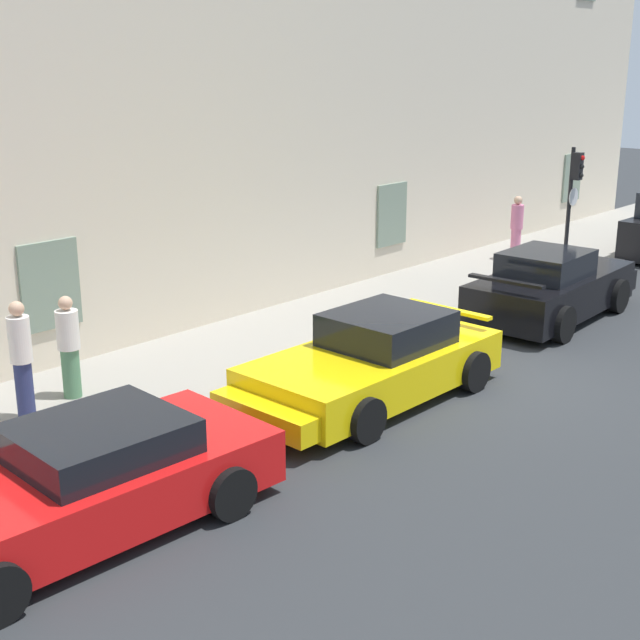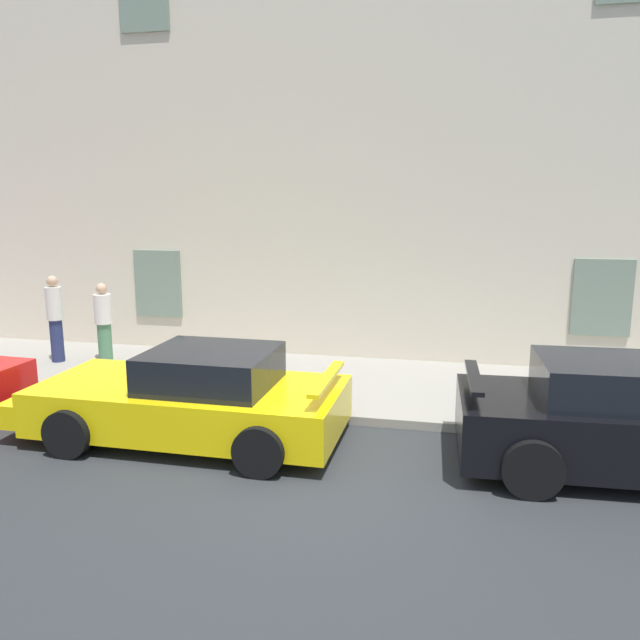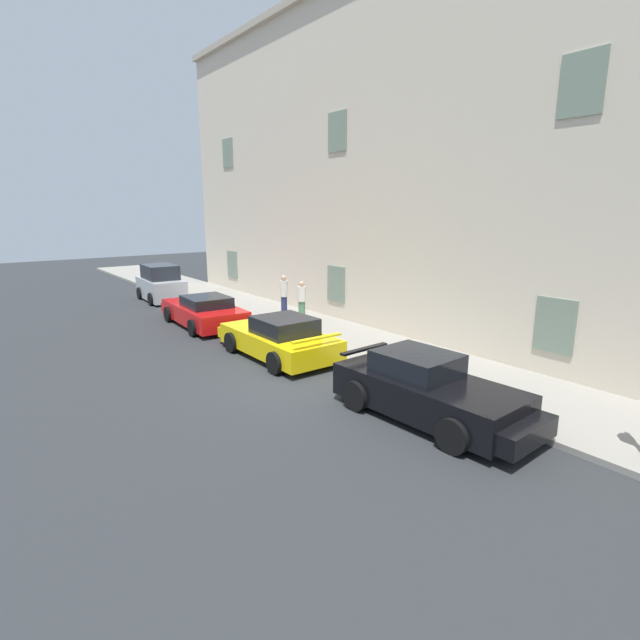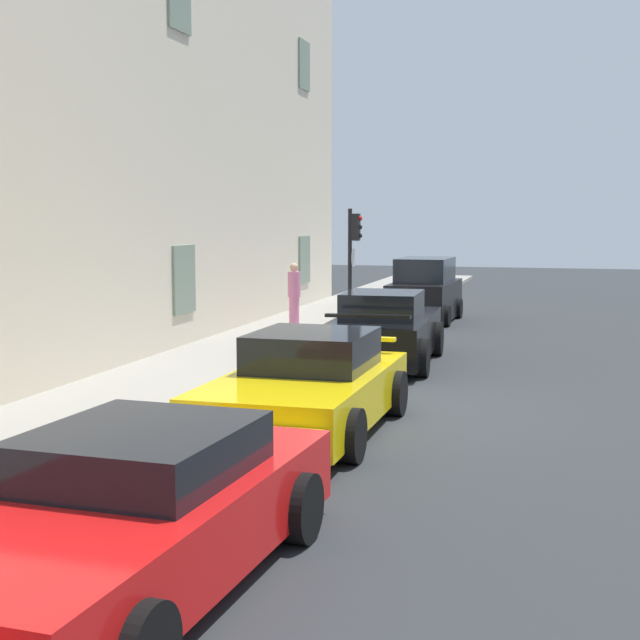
# 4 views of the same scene
# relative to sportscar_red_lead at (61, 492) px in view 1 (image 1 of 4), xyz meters

# --- Properties ---
(ground_plane) EXTENTS (80.00, 80.00, 0.00)m
(ground_plane) POSITION_rel_sportscar_red_lead_xyz_m (7.54, -0.73, -0.57)
(ground_plane) COLOR #2B2D30
(sidewalk) EXTENTS (60.00, 3.68, 0.14)m
(sidewalk) POSITION_rel_sportscar_red_lead_xyz_m (7.54, 2.97, -0.50)
(sidewalk) COLOR gray
(sidewalk) RESTS_ON ground
(sportscar_red_lead) EXTENTS (5.21, 2.42, 1.26)m
(sportscar_red_lead) POSITION_rel_sportscar_red_lead_xyz_m (0.00, 0.00, 0.00)
(sportscar_red_lead) COLOR red
(sportscar_red_lead) RESTS_ON ground
(sportscar_yellow_flank) EXTENTS (4.85, 2.27, 1.37)m
(sportscar_yellow_flank) POSITION_rel_sportscar_red_lead_xyz_m (5.56, 0.09, 0.03)
(sportscar_yellow_flank) COLOR yellow
(sportscar_yellow_flank) RESTS_ON ground
(sportscar_white_middle) EXTENTS (4.82, 2.21, 1.49)m
(sportscar_white_middle) POSITION_rel_sportscar_red_lead_xyz_m (11.86, 0.19, 0.09)
(sportscar_white_middle) COLOR black
(sportscar_white_middle) RESTS_ON ground
(traffic_light) EXTENTS (0.44, 0.36, 3.02)m
(traffic_light) POSITION_rel_sportscar_red_lead_xyz_m (15.59, 1.77, 1.63)
(traffic_light) COLOR black
(traffic_light) RESTS_ON sidewalk
(pedestrian_admiring) EXTENTS (0.44, 0.44, 1.80)m
(pedestrian_admiring) POSITION_rel_sportscar_red_lead_xyz_m (1.36, 3.14, 0.50)
(pedestrian_admiring) COLOR navy
(pedestrian_admiring) RESTS_ON sidewalk
(pedestrian_strolling) EXTENTS (0.37, 0.37, 1.67)m
(pedestrian_strolling) POSITION_rel_sportscar_red_lead_xyz_m (15.66, 3.32, 0.44)
(pedestrian_strolling) COLOR pink
(pedestrian_strolling) RESTS_ON sidewalk
(pedestrian_bystander) EXTENTS (0.47, 0.47, 1.64)m
(pedestrian_bystander) POSITION_rel_sportscar_red_lead_xyz_m (2.31, 3.40, 0.41)
(pedestrian_bystander) COLOR #4C7F59
(pedestrian_bystander) RESTS_ON sidewalk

